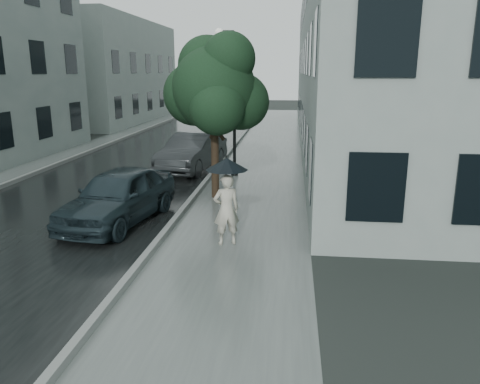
# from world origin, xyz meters

# --- Properties ---
(ground) EXTENTS (120.00, 120.00, 0.00)m
(ground) POSITION_xyz_m (0.00, 0.00, 0.00)
(ground) COLOR black
(ground) RESTS_ON ground
(sidewalk) EXTENTS (3.50, 60.00, 0.01)m
(sidewalk) POSITION_xyz_m (0.25, 12.00, 0.00)
(sidewalk) COLOR slate
(sidewalk) RESTS_ON ground
(kerb_near) EXTENTS (0.15, 60.00, 0.15)m
(kerb_near) POSITION_xyz_m (-1.57, 12.00, 0.07)
(kerb_near) COLOR slate
(kerb_near) RESTS_ON ground
(asphalt_road) EXTENTS (6.85, 60.00, 0.00)m
(asphalt_road) POSITION_xyz_m (-5.08, 12.00, 0.00)
(asphalt_road) COLOR black
(asphalt_road) RESTS_ON ground
(kerb_far) EXTENTS (0.15, 60.00, 0.15)m
(kerb_far) POSITION_xyz_m (-8.57, 12.00, 0.07)
(kerb_far) COLOR slate
(kerb_far) RESTS_ON ground
(sidewalk_far) EXTENTS (1.70, 60.00, 0.01)m
(sidewalk_far) POSITION_xyz_m (-9.50, 12.00, 0.00)
(sidewalk_far) COLOR #4C5451
(sidewalk_far) RESTS_ON ground
(building_near) EXTENTS (7.02, 36.00, 9.00)m
(building_near) POSITION_xyz_m (5.47, 19.50, 4.50)
(building_near) COLOR gray
(building_near) RESTS_ON ground
(building_far_b) EXTENTS (7.02, 18.00, 8.00)m
(building_far_b) POSITION_xyz_m (-13.77, 30.00, 4.00)
(building_far_b) COLOR gray
(building_far_b) RESTS_ON ground
(pedestrian) EXTENTS (0.72, 0.59, 1.69)m
(pedestrian) POSITION_xyz_m (0.04, 2.00, 0.85)
(pedestrian) COLOR #B8B5A2
(pedestrian) RESTS_ON sidewalk
(umbrella) EXTENTS (1.31, 1.31, 1.18)m
(umbrella) POSITION_xyz_m (0.05, 2.01, 1.93)
(umbrella) COLOR black
(umbrella) RESTS_ON ground
(street_tree) EXTENTS (3.38, 3.07, 5.14)m
(street_tree) POSITION_xyz_m (-0.91, 6.30, 3.49)
(street_tree) COLOR #332619
(street_tree) RESTS_ON ground
(lamp_post) EXTENTS (0.84, 0.37, 5.50)m
(lamp_post) POSITION_xyz_m (-0.84, 9.54, 3.14)
(lamp_post) COLOR black
(lamp_post) RESTS_ON ground
(car_near) EXTENTS (2.44, 4.54, 1.47)m
(car_near) POSITION_xyz_m (-3.07, 3.33, 0.74)
(car_near) COLOR #1C2A30
(car_near) RESTS_ON ground
(car_far) EXTENTS (2.31, 4.77, 1.51)m
(car_far) POSITION_xyz_m (-2.55, 10.33, 0.76)
(car_far) COLOR #272A2C
(car_far) RESTS_ON ground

